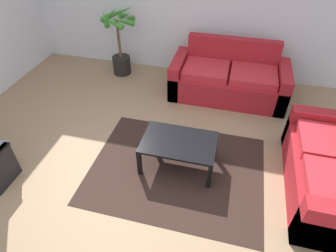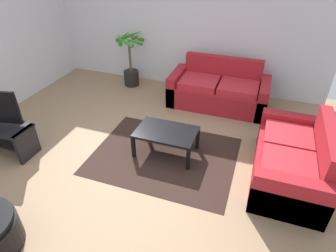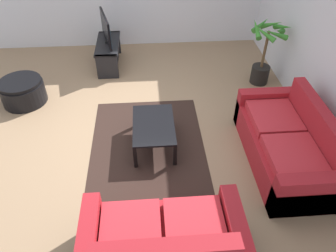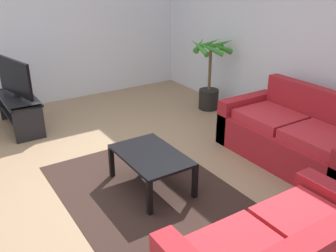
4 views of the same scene
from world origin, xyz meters
name	(u,v)px [view 3 (image 3 of 4)]	position (x,y,z in m)	size (l,w,h in m)	color
ground_plane	(125,126)	(0.00, 0.00, 0.00)	(6.60, 6.60, 0.00)	#937556
wall_back	(331,43)	(0.00, 3.00, 1.35)	(6.00, 0.06, 2.70)	silver
couch_main	(286,145)	(0.91, 2.28, 0.30)	(1.91, 0.90, 0.90)	maroon
couch_loveseat	(164,245)	(2.28, 0.49, 0.30)	(0.90, 1.67, 0.90)	maroon
tv_stand	(109,51)	(-2.03, -0.36, 0.33)	(1.10, 0.45, 0.50)	black
tv	(106,28)	(-2.03, -0.36, 0.80)	(0.92, 0.26, 0.57)	black
coffee_table	(154,127)	(0.45, 0.46, 0.35)	(0.92, 0.60, 0.41)	black
area_rug	(148,144)	(0.45, 0.36, 0.00)	(2.20, 1.70, 0.01)	black
potted_palm	(264,55)	(-1.14, 2.55, 0.58)	(0.67, 0.70, 1.23)	black
ottoman	(23,91)	(-0.84, -1.79, 0.21)	(0.76, 0.76, 0.43)	black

